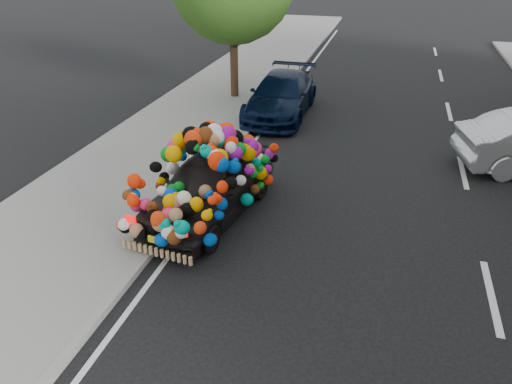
# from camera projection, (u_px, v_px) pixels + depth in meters

# --- Properties ---
(ground) EXTENTS (100.00, 100.00, 0.00)m
(ground) POSITION_uv_depth(u_px,v_px,m) (278.00, 263.00, 9.05)
(ground) COLOR black
(ground) RESTS_ON ground
(sidewalk) EXTENTS (4.00, 60.00, 0.12)m
(sidewalk) POSITION_uv_depth(u_px,v_px,m) (70.00, 228.00, 10.02)
(sidewalk) COLOR gray
(sidewalk) RESTS_ON ground
(kerb) EXTENTS (0.15, 60.00, 0.13)m
(kerb) POSITION_uv_depth(u_px,v_px,m) (159.00, 241.00, 9.57)
(kerb) COLOR gray
(kerb) RESTS_ON ground
(lane_markings) EXTENTS (6.00, 50.00, 0.01)m
(lane_markings) POSITION_uv_depth(u_px,v_px,m) (491.00, 296.00, 8.21)
(lane_markings) COLOR silver
(lane_markings) RESTS_ON ground
(plush_art_car) EXTENTS (2.53, 4.35, 1.98)m
(plush_art_car) POSITION_uv_depth(u_px,v_px,m) (209.00, 171.00, 10.20)
(plush_art_car) COLOR black
(plush_art_car) RESTS_ON ground
(navy_sedan) EXTENTS (1.83, 4.49, 1.30)m
(navy_sedan) POSITION_uv_depth(u_px,v_px,m) (281.00, 95.00, 16.18)
(navy_sedan) COLOR black
(navy_sedan) RESTS_ON ground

